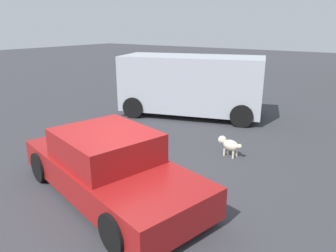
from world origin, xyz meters
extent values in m
plane|color=#38383D|center=(0.00, 0.00, 0.00)|extent=(80.00, 80.00, 0.00)
cube|color=maroon|center=(-0.05, -0.27, 0.44)|extent=(4.68, 2.78, 0.56)
cube|color=maroon|center=(-0.14, -0.25, 1.01)|extent=(2.18, 2.01, 0.57)
cube|color=slate|center=(0.70, -0.46, 1.01)|extent=(0.42, 1.45, 0.48)
cube|color=slate|center=(-0.99, -0.03, 1.01)|extent=(0.42, 1.45, 0.48)
cylinder|color=black|center=(1.60, 0.16, 0.32)|extent=(0.67, 0.37, 0.64)
cylinder|color=black|center=(1.20, -1.44, 0.32)|extent=(0.67, 0.37, 0.64)
cylinder|color=black|center=(-1.29, 0.89, 0.32)|extent=(0.67, 0.37, 0.64)
cylinder|color=black|center=(-1.70, -0.70, 0.32)|extent=(0.67, 0.37, 0.64)
ellipsoid|color=beige|center=(1.13, 2.86, 0.30)|extent=(0.48, 0.36, 0.28)
sphere|color=beige|center=(0.86, 2.92, 0.37)|extent=(0.22, 0.22, 0.22)
sphere|color=beige|center=(0.78, 2.93, 0.37)|extent=(0.10, 0.10, 0.10)
cylinder|color=beige|center=(0.98, 2.82, 0.09)|extent=(0.06, 0.06, 0.18)
cylinder|color=beige|center=(1.01, 2.96, 0.09)|extent=(0.06, 0.06, 0.18)
cylinder|color=beige|center=(1.25, 2.76, 0.09)|extent=(0.06, 0.06, 0.18)
cylinder|color=beige|center=(1.28, 2.91, 0.09)|extent=(0.06, 0.06, 0.18)
sphere|color=beige|center=(1.38, 2.81, 0.34)|extent=(0.12, 0.12, 0.12)
cube|color=#B2B7C1|center=(-1.72, 5.66, 1.20)|extent=(5.42, 3.45, 1.97)
cube|color=slate|center=(0.64, 6.43, 1.63)|extent=(0.57, 1.63, 0.79)
cylinder|color=black|center=(-0.18, 7.15, 0.38)|extent=(0.80, 0.47, 0.76)
cylinder|color=black|center=(0.40, 5.35, 0.38)|extent=(0.80, 0.47, 0.76)
cylinder|color=black|center=(-3.84, 5.97, 0.38)|extent=(0.80, 0.47, 0.76)
cylinder|color=black|center=(-3.26, 4.17, 0.38)|extent=(0.80, 0.47, 0.76)
cylinder|color=navy|center=(-3.32, 8.90, 0.44)|extent=(0.13, 0.13, 0.88)
cylinder|color=navy|center=(-3.33, 9.07, 0.44)|extent=(0.13, 0.13, 0.88)
cube|color=#3359B2|center=(-3.33, 8.98, 1.19)|extent=(0.26, 0.41, 0.62)
cylinder|color=#3359B2|center=(-3.32, 8.74, 1.14)|extent=(0.09, 0.09, 0.73)
cylinder|color=#3359B2|center=(-3.34, 9.22, 1.14)|extent=(0.09, 0.09, 0.73)
sphere|color=tan|center=(-3.33, 8.98, 1.62)|extent=(0.24, 0.24, 0.24)
camera|label=1|loc=(4.06, -4.21, 3.22)|focal=33.52mm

